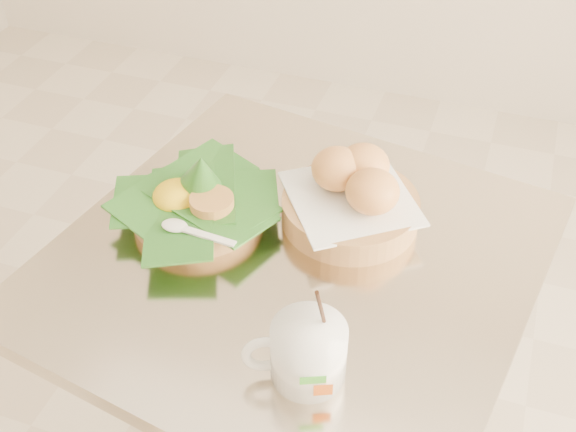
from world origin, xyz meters
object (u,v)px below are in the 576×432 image
(rice_basket, at_px, (196,199))
(bread_basket, at_px, (353,196))
(coffee_mug, at_px, (306,351))
(cafe_table, at_px, (294,346))

(rice_basket, bearing_deg, bread_basket, 17.98)
(rice_basket, distance_m, coffee_mug, 0.36)
(cafe_table, distance_m, rice_basket, 0.32)
(bread_basket, relative_size, coffee_mug, 1.55)
(cafe_table, xyz_separation_m, bread_basket, (0.06, 0.11, 0.27))
(rice_basket, xyz_separation_m, bread_basket, (0.24, 0.08, 0.01))
(coffee_mug, bearing_deg, rice_basket, 137.63)
(cafe_table, bearing_deg, bread_basket, 61.96)
(cafe_table, height_order, rice_basket, rice_basket)
(cafe_table, distance_m, coffee_mug, 0.35)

